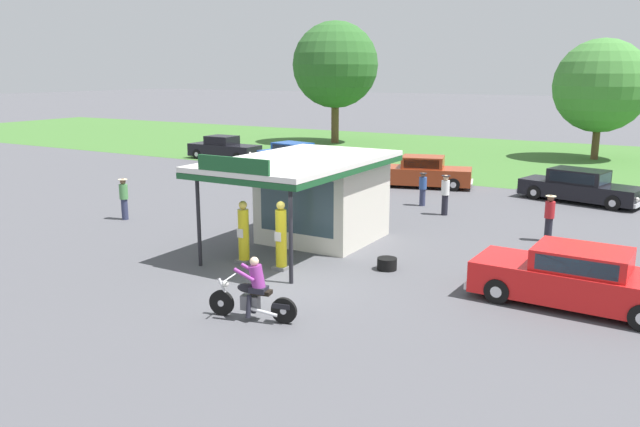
{
  "coord_description": "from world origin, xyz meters",
  "views": [
    {
      "loc": [
        9.46,
        -14.4,
        5.88
      ],
      "look_at": [
        -0.57,
        2.78,
        1.4
      ],
      "focal_mm": 35.55,
      "sensor_mm": 36.0,
      "label": 1
    }
  ],
  "objects_px": {
    "gas_pump_offside": "(281,238)",
    "parked_car_back_row_centre": "(224,149)",
    "parked_car_back_row_left": "(580,187)",
    "bystander_leaning_by_kiosk": "(549,217)",
    "gas_pump_nearside": "(244,235)",
    "featured_classic_sedan": "(576,279)",
    "motorcycle_with_rider": "(253,294)",
    "bystander_chatting_near_pumps": "(423,188)",
    "bystander_admiring_sedan": "(445,194)",
    "spare_tire_stack": "(387,264)",
    "bystander_standing_back_lot": "(124,198)",
    "parked_car_back_row_far_left": "(294,156)",
    "parked_car_back_row_centre_left": "(420,173)"
  },
  "relations": [
    {
      "from": "gas_pump_offside",
      "to": "spare_tire_stack",
      "type": "bearing_deg",
      "value": 29.66
    },
    {
      "from": "bystander_admiring_sedan",
      "to": "parked_car_back_row_centre",
      "type": "bearing_deg",
      "value": 154.67
    },
    {
      "from": "bystander_leaning_by_kiosk",
      "to": "bystander_chatting_near_pumps",
      "type": "bearing_deg",
      "value": 150.37
    },
    {
      "from": "featured_classic_sedan",
      "to": "parked_car_back_row_left",
      "type": "xyz_separation_m",
      "value": [
        -1.99,
        14.11,
        -0.02
      ]
    },
    {
      "from": "parked_car_back_row_left",
      "to": "bystander_leaning_by_kiosk",
      "type": "height_order",
      "value": "bystander_leaning_by_kiosk"
    },
    {
      "from": "gas_pump_nearside",
      "to": "bystander_chatting_near_pumps",
      "type": "bearing_deg",
      "value": 81.28
    },
    {
      "from": "featured_classic_sedan",
      "to": "bystander_standing_back_lot",
      "type": "relative_size",
      "value": 3.14
    },
    {
      "from": "gas_pump_offside",
      "to": "bystander_admiring_sedan",
      "type": "xyz_separation_m",
      "value": [
        1.76,
        9.63,
        -0.06
      ]
    },
    {
      "from": "bystander_standing_back_lot",
      "to": "spare_tire_stack",
      "type": "relative_size",
      "value": 2.8
    },
    {
      "from": "gas_pump_offside",
      "to": "bystander_admiring_sedan",
      "type": "distance_m",
      "value": 9.79
    },
    {
      "from": "bystander_standing_back_lot",
      "to": "bystander_admiring_sedan",
      "type": "distance_m",
      "value": 13.14
    },
    {
      "from": "featured_classic_sedan",
      "to": "motorcycle_with_rider",
      "type": "bearing_deg",
      "value": -143.1
    },
    {
      "from": "parked_car_back_row_centre",
      "to": "bystander_admiring_sedan",
      "type": "relative_size",
      "value": 3.12
    },
    {
      "from": "bystander_standing_back_lot",
      "to": "gas_pump_nearside",
      "type": "bearing_deg",
      "value": -16.6
    },
    {
      "from": "parked_car_back_row_centre",
      "to": "bystander_leaning_by_kiosk",
      "type": "height_order",
      "value": "bystander_leaning_by_kiosk"
    },
    {
      "from": "parked_car_back_row_centre",
      "to": "bystander_chatting_near_pumps",
      "type": "relative_size",
      "value": 3.54
    },
    {
      "from": "gas_pump_offside",
      "to": "bystander_leaning_by_kiosk",
      "type": "distance_m",
      "value": 9.81
    },
    {
      "from": "parked_car_back_row_left",
      "to": "parked_car_back_row_centre_left",
      "type": "bearing_deg",
      "value": 179.77
    },
    {
      "from": "bystander_admiring_sedan",
      "to": "spare_tire_stack",
      "type": "relative_size",
      "value": 2.83
    },
    {
      "from": "gas_pump_nearside",
      "to": "gas_pump_offside",
      "type": "distance_m",
      "value": 1.41
    },
    {
      "from": "gas_pump_nearside",
      "to": "parked_car_back_row_far_left",
      "type": "relative_size",
      "value": 0.37
    },
    {
      "from": "gas_pump_nearside",
      "to": "bystander_chatting_near_pumps",
      "type": "distance_m",
      "value": 11.07
    },
    {
      "from": "gas_pump_offside",
      "to": "parked_car_back_row_centre",
      "type": "xyz_separation_m",
      "value": [
        -17.03,
        18.53,
        -0.26
      ]
    },
    {
      "from": "bystander_chatting_near_pumps",
      "to": "bystander_leaning_by_kiosk",
      "type": "xyz_separation_m",
      "value": [
        6.06,
        -3.45,
        0.09
      ]
    },
    {
      "from": "bystander_standing_back_lot",
      "to": "bystander_admiring_sedan",
      "type": "height_order",
      "value": "bystander_admiring_sedan"
    },
    {
      "from": "parked_car_back_row_far_left",
      "to": "bystander_chatting_near_pumps",
      "type": "distance_m",
      "value": 13.15
    },
    {
      "from": "bystander_admiring_sedan",
      "to": "bystander_leaning_by_kiosk",
      "type": "relative_size",
      "value": 1.03
    },
    {
      "from": "gas_pump_nearside",
      "to": "parked_car_back_row_centre",
      "type": "height_order",
      "value": "gas_pump_nearside"
    },
    {
      "from": "gas_pump_offside",
      "to": "parked_car_back_row_far_left",
      "type": "relative_size",
      "value": 0.39
    },
    {
      "from": "parked_car_back_row_centre_left",
      "to": "bystander_leaning_by_kiosk",
      "type": "relative_size",
      "value": 3.45
    },
    {
      "from": "bystander_chatting_near_pumps",
      "to": "parked_car_back_row_left",
      "type": "bearing_deg",
      "value": 36.79
    },
    {
      "from": "bystander_standing_back_lot",
      "to": "gas_pump_offside",
      "type": "bearing_deg",
      "value": -14.16
    },
    {
      "from": "parked_car_back_row_left",
      "to": "parked_car_back_row_centre",
      "type": "distance_m",
      "value": 23.43
    },
    {
      "from": "gas_pump_nearside",
      "to": "parked_car_back_row_centre",
      "type": "bearing_deg",
      "value": 130.14
    },
    {
      "from": "motorcycle_with_rider",
      "to": "spare_tire_stack",
      "type": "relative_size",
      "value": 3.76
    },
    {
      "from": "featured_classic_sedan",
      "to": "parked_car_back_row_left",
      "type": "distance_m",
      "value": 14.25
    },
    {
      "from": "bystander_standing_back_lot",
      "to": "bystander_chatting_near_pumps",
      "type": "xyz_separation_m",
      "value": [
        9.42,
        8.63,
        -0.11
      ]
    },
    {
      "from": "gas_pump_nearside",
      "to": "bystander_standing_back_lot",
      "type": "distance_m",
      "value": 8.08
    },
    {
      "from": "motorcycle_with_rider",
      "to": "bystander_standing_back_lot",
      "type": "xyz_separation_m",
      "value": [
        -10.78,
        5.97,
        0.25
      ]
    },
    {
      "from": "motorcycle_with_rider",
      "to": "bystander_admiring_sedan",
      "type": "relative_size",
      "value": 1.33
    },
    {
      "from": "gas_pump_offside",
      "to": "parked_car_back_row_far_left",
      "type": "bearing_deg",
      "value": 121.43
    },
    {
      "from": "motorcycle_with_rider",
      "to": "spare_tire_stack",
      "type": "bearing_deg",
      "value": 77.65
    },
    {
      "from": "parked_car_back_row_centre_left",
      "to": "bystander_chatting_near_pumps",
      "type": "bearing_deg",
      "value": -67.14
    },
    {
      "from": "bystander_admiring_sedan",
      "to": "spare_tire_stack",
      "type": "height_order",
      "value": "bystander_admiring_sedan"
    },
    {
      "from": "parked_car_back_row_left",
      "to": "spare_tire_stack",
      "type": "height_order",
      "value": "parked_car_back_row_left"
    },
    {
      "from": "bystander_standing_back_lot",
      "to": "bystander_admiring_sedan",
      "type": "relative_size",
      "value": 0.99
    },
    {
      "from": "bystander_admiring_sedan",
      "to": "bystander_leaning_by_kiosk",
      "type": "bearing_deg",
      "value": -25.12
    },
    {
      "from": "bystander_standing_back_lot",
      "to": "bystander_leaning_by_kiosk",
      "type": "distance_m",
      "value": 16.32
    },
    {
      "from": "gas_pump_nearside",
      "to": "bystander_leaning_by_kiosk",
      "type": "xyz_separation_m",
      "value": [
        7.74,
        7.49,
        -0.02
      ]
    },
    {
      "from": "gas_pump_nearside",
      "to": "gas_pump_offside",
      "type": "xyz_separation_m",
      "value": [
        1.41,
        0.0,
        0.07
      ]
    }
  ]
}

